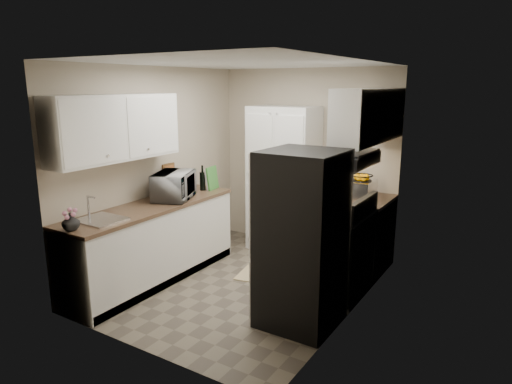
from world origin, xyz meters
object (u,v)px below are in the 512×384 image
at_px(pantry_cabinet, 283,180).
at_px(wine_bottle, 203,179).
at_px(electric_range, 336,252).
at_px(refrigerator, 302,239).
at_px(microwave, 174,186).
at_px(toaster_oven, 360,190).

xyz_separation_m(pantry_cabinet, wine_bottle, (-0.76, -0.82, 0.07)).
bearing_deg(electric_range, pantry_cabinet, 141.78).
xyz_separation_m(refrigerator, microwave, (-1.90, 0.35, 0.23)).
bearing_deg(refrigerator, microwave, 169.65).
bearing_deg(pantry_cabinet, electric_range, -38.22).
relative_size(pantry_cabinet, microwave, 3.36).
bearing_deg(electric_range, wine_bottle, 176.94).
xyz_separation_m(wine_bottle, toaster_oven, (1.92, 0.64, -0.04)).
distance_m(pantry_cabinet, toaster_oven, 1.17).
xyz_separation_m(microwave, toaster_oven, (1.92, 1.20, -0.05)).
bearing_deg(microwave, pantry_cabinet, -53.27).
bearing_deg(microwave, electric_range, -101.18).
height_order(pantry_cabinet, electric_range, pantry_cabinet).
distance_m(pantry_cabinet, electric_range, 1.58).
distance_m(refrigerator, toaster_oven, 1.55).
distance_m(electric_range, refrigerator, 0.88).
bearing_deg(pantry_cabinet, microwave, -118.94).
bearing_deg(refrigerator, pantry_cabinet, 123.46).
relative_size(pantry_cabinet, refrigerator, 1.18).
distance_m(electric_range, toaster_oven, 0.93).
relative_size(microwave, wine_bottle, 1.97).
height_order(pantry_cabinet, microwave, pantry_cabinet).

